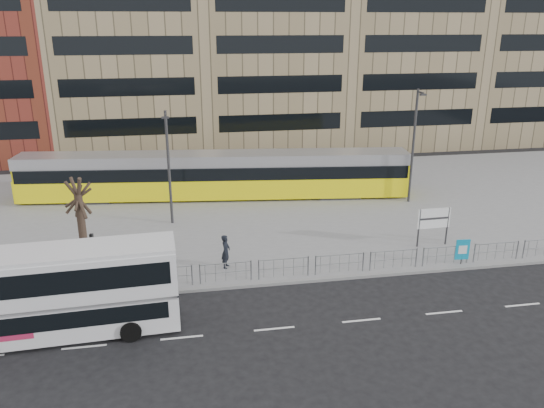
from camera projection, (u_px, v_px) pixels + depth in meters
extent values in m
plane|color=black|center=(299.00, 283.00, 27.27)|extent=(120.00, 120.00, 0.00)
cube|color=gray|center=(263.00, 206.00, 38.42)|extent=(64.00, 24.00, 0.15)
cube|color=gray|center=(299.00, 282.00, 27.29)|extent=(64.00, 0.25, 0.17)
cube|color=#92805E|center=(131.00, 40.00, 53.74)|extent=(14.00, 16.00, 22.00)
cube|color=#92805E|center=(267.00, 30.00, 55.69)|extent=(14.00, 16.00, 24.00)
cube|color=#92805E|center=(392.00, 44.00, 58.46)|extent=(14.00, 16.00, 21.00)
cube|color=#92805E|center=(509.00, 34.00, 60.41)|extent=(14.00, 16.00, 23.00)
cylinder|color=gray|center=(334.00, 255.00, 27.67)|extent=(32.00, 0.05, 0.05)
cylinder|color=gray|center=(334.00, 264.00, 27.83)|extent=(32.00, 0.04, 0.04)
cylinder|color=gray|center=(10.00, 289.00, 25.23)|extent=(0.07, 0.07, 1.10)
cube|color=white|center=(340.00, 322.00, 23.70)|extent=(62.00, 0.12, 0.01)
cube|color=silver|center=(61.00, 315.00, 22.50)|extent=(9.95, 2.77, 1.52)
cube|color=silver|center=(55.00, 275.00, 21.89)|extent=(9.95, 2.77, 1.88)
cube|color=silver|center=(52.00, 254.00, 21.57)|extent=(9.95, 2.68, 0.27)
cube|color=black|center=(71.00, 307.00, 22.47)|extent=(8.17, 2.72, 0.76)
cube|color=black|center=(55.00, 271.00, 21.83)|extent=(9.42, 2.78, 0.99)
cube|color=#AF234B|center=(4.00, 322.00, 22.04)|extent=(2.80, 2.44, 0.45)
cylinder|color=black|center=(131.00, 332.00, 22.20)|extent=(0.91, 0.31, 0.90)
cylinder|color=black|center=(132.00, 305.00, 24.31)|extent=(0.91, 0.31, 0.90)
cube|color=#FFF10D|center=(216.00, 185.00, 39.96)|extent=(29.02, 6.09, 1.65)
cube|color=black|center=(215.00, 170.00, 39.59)|extent=(28.62, 6.08, 0.93)
cube|color=#B8B8BD|center=(215.00, 159.00, 39.31)|extent=(29.00, 5.87, 0.83)
cube|color=#FFF10D|center=(397.00, 173.00, 40.47)|extent=(1.50, 2.45, 2.68)
cube|color=#FFF10D|center=(27.00, 179.00, 39.01)|extent=(1.50, 2.45, 2.68)
cylinder|color=#2D2D30|center=(215.00, 175.00, 39.71)|extent=(2.73, 2.73, 3.10)
cube|color=#2D2D30|center=(337.00, 192.00, 40.69)|extent=(3.38, 2.94, 0.52)
cube|color=#2D2D30|center=(92.00, 196.00, 39.71)|extent=(3.38, 2.94, 0.52)
cylinder|color=#2D2D30|center=(419.00, 228.00, 30.99)|extent=(0.10, 0.10, 2.32)
cylinder|color=#2D2D30|center=(447.00, 226.00, 31.33)|extent=(0.10, 0.10, 2.32)
cube|color=white|center=(434.00, 218.00, 30.98)|extent=(2.02, 0.14, 1.21)
cylinder|color=#2D2D30|center=(461.00, 258.00, 28.97)|extent=(0.06, 0.06, 0.77)
cube|color=#0D91C1|center=(462.00, 250.00, 28.81)|extent=(0.78, 0.12, 1.16)
cube|color=white|center=(463.00, 250.00, 28.78)|extent=(0.48, 0.05, 0.48)
imported|color=black|center=(226.00, 251.00, 28.43)|extent=(0.66, 0.79, 1.86)
cylinder|color=#2D2D30|center=(95.00, 265.00, 25.57)|extent=(0.12, 0.12, 3.00)
imported|color=#2D2D30|center=(92.00, 244.00, 25.21)|extent=(0.22, 0.24, 1.00)
cylinder|color=#2D2D30|center=(169.00, 169.00, 33.88)|extent=(0.18, 0.18, 7.43)
cylinder|color=#2D2D30|center=(165.00, 115.00, 32.37)|extent=(0.14, 0.90, 0.14)
cube|color=#2D2D30|center=(165.00, 118.00, 31.98)|extent=(0.45, 0.20, 0.12)
cylinder|color=#2D2D30|center=(413.00, 147.00, 37.95)|extent=(0.18, 0.18, 8.22)
cylinder|color=#2D2D30|center=(420.00, 92.00, 36.31)|extent=(0.14, 0.90, 0.14)
cube|color=#2D2D30|center=(423.00, 95.00, 35.92)|extent=(0.45, 0.20, 0.12)
cylinder|color=black|center=(82.00, 228.00, 28.83)|extent=(0.44, 0.44, 3.91)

